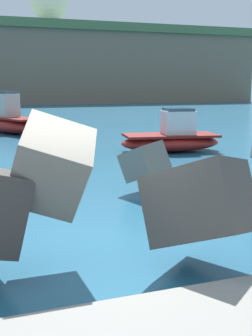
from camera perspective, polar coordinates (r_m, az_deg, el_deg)
name	(u,v)px	position (r m, az deg, el deg)	size (l,w,h in m)	color
ground_plane	(81,263)	(7.53, -5.64, -11.67)	(400.00, 400.00, 0.00)	#235B7A
breakwater_jetty	(236,169)	(9.47, 13.47, -0.14)	(31.10, 6.72, 2.67)	#4C4944
boat_near_right	(9,120)	(27.66, -14.30, 5.75)	(3.64, 5.73, 2.39)	maroon
boat_mid_left	(172,138)	(19.52, 5.71, 3.70)	(4.47, 2.55, 1.82)	maroon
radar_dome	(49,6)	(93.46, -9.49, 19.21)	(7.22, 7.22, 10.48)	silver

